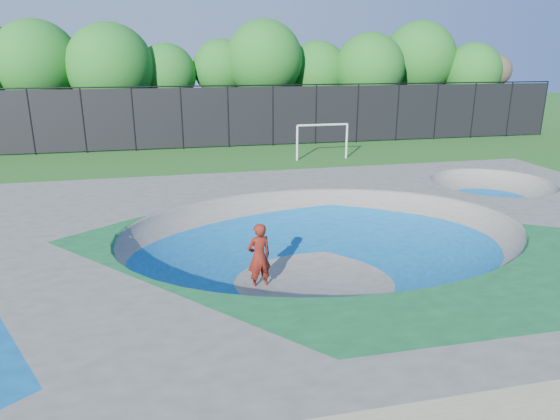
{
  "coord_description": "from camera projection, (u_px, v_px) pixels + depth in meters",
  "views": [
    {
      "loc": [
        -3.92,
        -12.01,
        5.89
      ],
      "look_at": [
        -0.55,
        3.0,
        1.1
      ],
      "focal_mm": 32.0,
      "sensor_mm": 36.0,
      "label": 1
    }
  ],
  "objects": [
    {
      "name": "soccer_goal",
      "position": [
        322.0,
        135.0,
        29.07
      ],
      "size": [
        3.15,
        0.12,
        2.08
      ],
      "color": "silver",
      "rests_on": "ground"
    },
    {
      "name": "skate_deck",
      "position": [
        324.0,
        253.0,
        13.53
      ],
      "size": [
        22.0,
        14.0,
        1.5
      ],
      "primitive_type": "cube",
      "color": "gray",
      "rests_on": "ground"
    },
    {
      "name": "skater",
      "position": [
        259.0,
        257.0,
        12.88
      ],
      "size": [
        0.75,
        0.58,
        1.81
      ],
      "primitive_type": "imported",
      "rotation": [
        0.0,
        0.0,
        3.39
      ],
      "color": "red",
      "rests_on": "ground"
    },
    {
      "name": "ground",
      "position": [
        323.0,
        278.0,
        13.76
      ],
      "size": [
        120.0,
        120.0,
        0.0
      ],
      "primitive_type": "plane",
      "color": "#1E5517",
      "rests_on": "ground"
    },
    {
      "name": "fence",
      "position": [
        228.0,
        115.0,
        32.7
      ],
      "size": [
        48.09,
        0.09,
        4.04
      ],
      "color": "black",
      "rests_on": "ground"
    },
    {
      "name": "treeline",
      "position": [
        195.0,
        66.0,
        36.17
      ],
      "size": [
        50.88,
        7.81,
        8.58
      ],
      "color": "#472F23",
      "rests_on": "ground"
    },
    {
      "name": "skateboard",
      "position": [
        259.0,
        288.0,
        13.14
      ],
      "size": [
        0.8,
        0.33,
        0.05
      ],
      "primitive_type": "cube",
      "rotation": [
        0.0,
        0.0,
        0.14
      ],
      "color": "black",
      "rests_on": "ground"
    }
  ]
}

